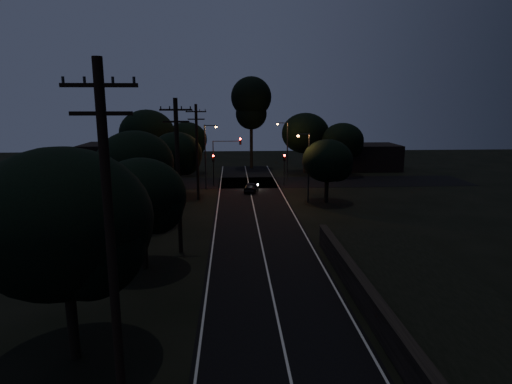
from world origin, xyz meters
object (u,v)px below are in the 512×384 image
tall_pine (251,103)px  streetlight_c (307,163)px  signal_right (284,164)px  streetlight_a (207,152)px  streetlight_b (286,147)px  car (251,187)px  utility_pole_mid (178,174)px  utility_pole_far (197,151)px  utility_pole_near (111,249)px  signal_left (213,164)px  signal_mast (226,153)px

tall_pine → streetlight_c: 26.22m
signal_right → streetlight_a: bearing=-168.7°
streetlight_b → car: bearing=-122.9°
streetlight_a → streetlight_c: size_ratio=1.07×
signal_right → car: 6.49m
streetlight_a → car: bearing=-21.2°
utility_pole_mid → streetlight_b: (11.31, 29.00, -1.10)m
tall_pine → streetlight_b: (4.31, -11.00, -5.97)m
utility_pole_mid → utility_pole_far: bearing=90.0°
utility_pole_mid → streetlight_a: utility_pole_mid is taller
signal_right → streetlight_a: (-9.91, -1.99, 1.80)m
streetlight_b → tall_pine: bearing=111.4°
utility_pole_near → car: (6.07, 37.92, -5.65)m
tall_pine → car: tall_pine is taller
utility_pole_mid → streetlight_c: size_ratio=1.47×
utility_pole_near → signal_left: (1.40, 41.99, -3.41)m
tall_pine → streetlight_c: bearing=-79.1°
utility_pole_mid → streetlight_c: (11.83, 15.00, -1.39)m
utility_pole_near → tall_pine: size_ratio=0.82×
tall_pine → streetlight_c: (4.83, -25.00, -6.25)m
car → streetlight_a: bearing=-9.5°
utility_pole_near → utility_pole_far: 34.01m
streetlight_a → streetlight_c: (11.14, -8.00, -0.29)m
signal_left → signal_right: size_ratio=1.00×
utility_pole_mid → streetlight_a: (0.69, 23.00, -1.10)m
utility_pole_mid → utility_pole_far: (0.00, 17.00, -0.25)m
tall_pine → streetlight_b: bearing=-68.6°
utility_pole_far → tall_pine: bearing=73.1°
streetlight_a → streetlight_c: bearing=-35.7°
streetlight_b → signal_right: bearing=-100.0°
utility_pole_mid → signal_right: bearing=67.0°
streetlight_c → car: (-5.76, 5.92, -3.75)m
utility_pole_near → utility_pole_far: utility_pole_near is taller
utility_pole_far → signal_mast: (3.09, 7.99, -1.15)m
utility_pole_mid → signal_left: size_ratio=2.68×
streetlight_a → signal_mast: bearing=39.8°
tall_pine → utility_pole_near: bearing=-97.0°
signal_right → tall_pine: bearing=103.5°
signal_left → signal_right: 9.20m
signal_mast → car: size_ratio=1.78×
tall_pine → streetlight_a: size_ratio=1.84×
utility_pole_mid → streetlight_c: 19.15m
tall_pine → streetlight_a: tall_pine is taller
signal_mast → streetlight_c: bearing=-48.8°
utility_pole_mid → car: 22.38m
utility_pole_near → streetlight_a: size_ratio=1.50×
tall_pine → signal_mast: size_ratio=2.35×
streetlight_c → signal_mast: bearing=131.2°
signal_right → streetlight_c: 10.18m
utility_pole_far → streetlight_c: 12.05m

